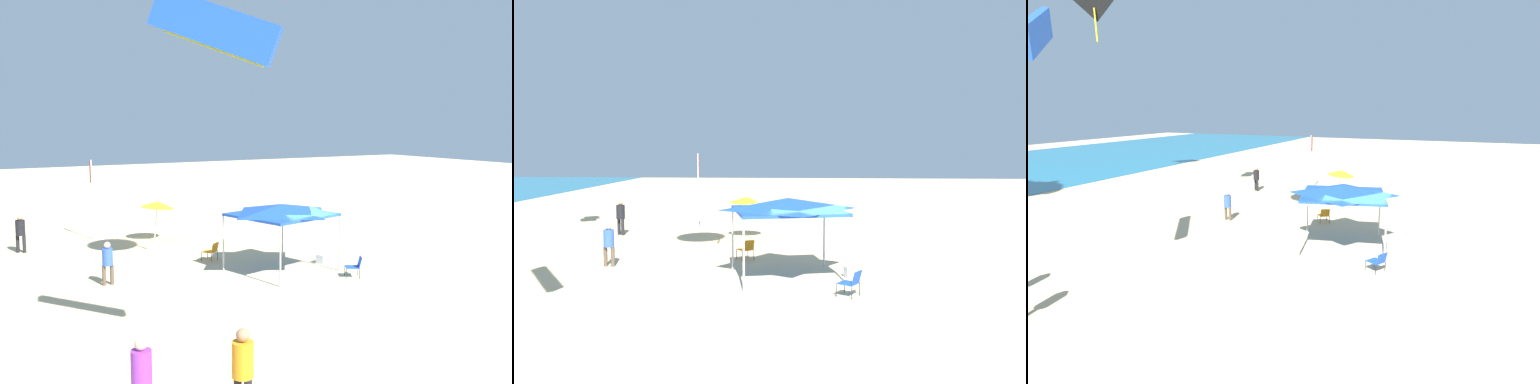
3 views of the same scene
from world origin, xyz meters
TOP-DOWN VIEW (x-y plane):
  - ground at (0.00, 0.00)m, footprint 120.00×120.00m
  - canopy_tent at (0.40, 0.75)m, footprint 4.06×4.21m
  - beach_umbrella at (8.66, 3.02)m, footprint 1.72×1.74m
  - folding_chair_left_of_tent at (3.37, 2.49)m, footprint 0.80×0.77m
  - folding_chair_right_of_tent at (-1.89, -1.25)m, footprint 0.77×0.80m
  - cooler_box at (0.58, -1.52)m, footprint 0.57×0.71m
  - banner_flag at (10.69, 5.82)m, footprint 0.36×0.06m
  - person_kite_handler at (-8.54, 9.72)m, footprint 0.46×0.43m
  - person_watching_sky at (1.82, 7.52)m, footprint 0.39×0.44m
  - person_far_stroller at (-9.38, 7.84)m, footprint 0.50×0.45m
  - person_beachcomber at (9.19, 9.54)m, footprint 0.43×0.43m
  - kite_parafoil_blue at (-7.77, 7.66)m, footprint 2.41×2.27m

SIDE VIEW (x-z plane):
  - ground at x=0.00m, z-range -0.10..0.00m
  - cooler_box at x=0.58m, z-range 0.00..0.40m
  - folding_chair_left_of_tent at x=3.37m, z-range 0.06..0.88m
  - folding_chair_right_of_tent at x=-1.89m, z-range 0.06..0.88m
  - person_watching_sky at x=1.82m, z-range 0.14..1.78m
  - person_kite_handler at x=-8.54m, z-range 0.16..1.95m
  - person_beachcomber at x=9.19m, z-range 0.16..1.96m
  - person_far_stroller at x=-9.38m, z-range 0.17..2.08m
  - beach_umbrella at x=8.66m, z-range 0.80..2.93m
  - banner_flag at x=10.69m, z-range 0.41..4.54m
  - canopy_tent at x=0.40m, z-range 1.13..3.90m
  - kite_parafoil_blue at x=-7.77m, z-range 7.22..9.08m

